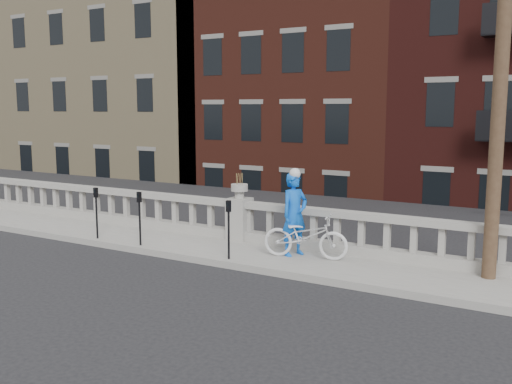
# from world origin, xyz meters

# --- Properties ---
(ground) EXTENTS (120.00, 120.00, 0.00)m
(ground) POSITION_xyz_m (0.00, 0.00, 0.00)
(ground) COLOR black
(ground) RESTS_ON ground
(sidewalk) EXTENTS (32.00, 2.20, 0.15)m
(sidewalk) POSITION_xyz_m (0.00, 3.00, 0.07)
(sidewalk) COLOR gray
(sidewalk) RESTS_ON ground
(balustrade) EXTENTS (28.00, 0.34, 1.03)m
(balustrade) POSITION_xyz_m (0.00, 3.95, 0.64)
(balustrade) COLOR gray
(balustrade) RESTS_ON sidewalk
(planter_pedestal) EXTENTS (0.55, 0.55, 1.76)m
(planter_pedestal) POSITION_xyz_m (0.00, 3.95, 0.83)
(planter_pedestal) COLOR gray
(planter_pedestal) RESTS_ON sidewalk
(lower_level) EXTENTS (80.00, 44.00, 20.80)m
(lower_level) POSITION_xyz_m (0.56, 23.04, 2.63)
(lower_level) COLOR #605E59
(lower_level) RESTS_ON ground
(utility_pole) EXTENTS (1.60, 0.28, 10.00)m
(utility_pole) POSITION_xyz_m (6.20, 3.60, 5.24)
(utility_pole) COLOR #422D1E
(utility_pole) RESTS_ON sidewalk
(parking_meter_b) EXTENTS (0.10, 0.09, 1.36)m
(parking_meter_b) POSITION_xyz_m (-3.33, 2.15, 1.00)
(parking_meter_b) COLOR black
(parking_meter_b) RESTS_ON sidewalk
(parking_meter_c) EXTENTS (0.10, 0.09, 1.36)m
(parking_meter_c) POSITION_xyz_m (-1.83, 2.15, 1.00)
(parking_meter_c) COLOR black
(parking_meter_c) RESTS_ON sidewalk
(parking_meter_d) EXTENTS (0.10, 0.09, 1.36)m
(parking_meter_d) POSITION_xyz_m (0.83, 2.15, 1.00)
(parking_meter_d) COLOR black
(parking_meter_d) RESTS_ON sidewalk
(bicycle) EXTENTS (2.07, 1.09, 1.03)m
(bicycle) POSITION_xyz_m (2.30, 3.13, 0.67)
(bicycle) COLOR silver
(bicycle) RESTS_ON sidewalk
(cyclist) EXTENTS (0.71, 0.84, 1.95)m
(cyclist) POSITION_xyz_m (1.95, 3.24, 1.12)
(cyclist) COLOR blue
(cyclist) RESTS_ON sidewalk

